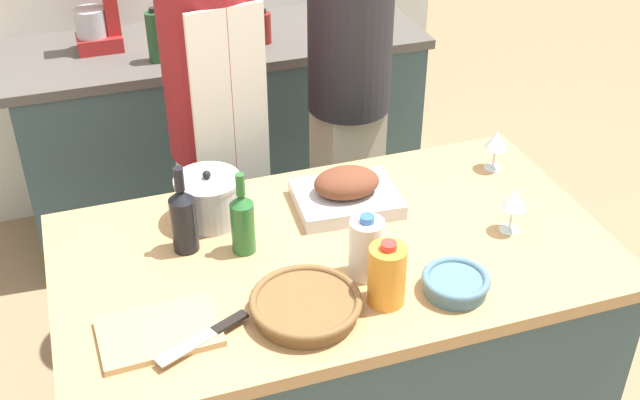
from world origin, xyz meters
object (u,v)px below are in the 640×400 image
at_px(wine_glass_right, 514,200).
at_px(knife_chef, 207,336).
at_px(juice_jug, 387,275).
at_px(wine_glass_left, 496,141).
at_px(person_cook_guest, 349,72).
at_px(condiment_bottle_extra, 264,28).
at_px(wine_bottle_green, 183,218).
at_px(mixing_bowl, 456,283).
at_px(condiment_bottle_short, 242,22).
at_px(person_cook_aproned, 216,118).
at_px(roasting_pan, 346,192).
at_px(wicker_basket, 306,305).
at_px(stock_pot, 209,199).
at_px(stand_mixer, 96,15).
at_px(cutting_board, 159,332).
at_px(wine_bottle_dark, 243,221).
at_px(condiment_bottle_tall, 155,37).
at_px(milk_jug, 366,248).

distance_m(wine_glass_right, knife_chef, 0.93).
bearing_deg(knife_chef, juice_jug, 0.44).
distance_m(wine_glass_left, person_cook_guest, 0.67).
bearing_deg(condiment_bottle_extra, wine_bottle_green, -114.16).
xyz_separation_m(mixing_bowl, condiment_bottle_short, (-0.14, 1.69, 0.10)).
relative_size(wine_glass_left, condiment_bottle_short, 0.65).
relative_size(condiment_bottle_extra, person_cook_aproned, 0.09).
distance_m(roasting_pan, wicker_basket, 0.50).
xyz_separation_m(wicker_basket, condiment_bottle_short, (0.25, 1.65, 0.10)).
height_order(juice_jug, person_cook_aproned, person_cook_aproned).
bearing_deg(roasting_pan, stock_pot, 171.73).
bearing_deg(wine_glass_right, mixing_bowl, -144.30).
distance_m(roasting_pan, stand_mixer, 1.48).
bearing_deg(condiment_bottle_short, mixing_bowl, -85.38).
height_order(roasting_pan, wine_bottle_green, wine_bottle_green).
bearing_deg(stock_pot, juice_jug, -55.43).
distance_m(stock_pot, wine_glass_left, 0.92).
height_order(roasting_pan, wicker_basket, roasting_pan).
relative_size(cutting_board, condiment_bottle_extra, 2.00).
height_order(juice_jug, wine_bottle_green, wine_bottle_green).
distance_m(wine_bottle_green, stand_mixer, 1.43).
distance_m(condiment_bottle_short, condiment_bottle_extra, 0.09).
bearing_deg(wine_bottle_green, wine_bottle_dark, -20.97).
bearing_deg(wine_glass_right, stock_pot, 157.63).
bearing_deg(wicker_basket, condiment_bottle_short, 81.27).
bearing_deg(roasting_pan, person_cook_aproned, 114.62).
bearing_deg(person_cook_guest, wine_glass_right, -94.43).
height_order(wine_bottle_dark, condiment_bottle_extra, wine_bottle_dark).
bearing_deg(condiment_bottle_tall, wine_glass_right, -61.83).
relative_size(mixing_bowl, wine_glass_left, 1.30).
bearing_deg(stand_mixer, wine_bottle_dark, -81.01).
bearing_deg(condiment_bottle_extra, wine_glass_left, -69.26).
distance_m(stock_pot, stand_mixer, 1.32).
relative_size(wine_glass_right, condiment_bottle_extra, 0.95).
relative_size(roasting_pan, cutting_board, 1.08).
height_order(mixing_bowl, juice_jug, juice_jug).
xyz_separation_m(condiment_bottle_extra, person_cook_aproned, (-0.35, -0.63, -0.05)).
bearing_deg(wine_glass_left, wine_bottle_dark, -168.96).
distance_m(juice_jug, condiment_bottle_short, 1.67).
xyz_separation_m(milk_jug, knife_chef, (-0.45, -0.12, -0.07)).
distance_m(wicker_basket, person_cook_aproned, 1.01).
relative_size(wicker_basket, wine_bottle_dark, 1.15).
height_order(stand_mixer, person_cook_guest, person_cook_guest).
height_order(wicker_basket, person_cook_aproned, person_cook_aproned).
height_order(wicker_basket, mixing_bowl, same).
height_order(wine_glass_left, person_cook_guest, person_cook_guest).
distance_m(cutting_board, mixing_bowl, 0.75).
bearing_deg(cutting_board, wine_glass_right, 6.39).
bearing_deg(wine_glass_left, knife_chef, -154.47).
xyz_separation_m(condiment_bottle_tall, condiment_bottle_extra, (0.45, 0.05, -0.04)).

